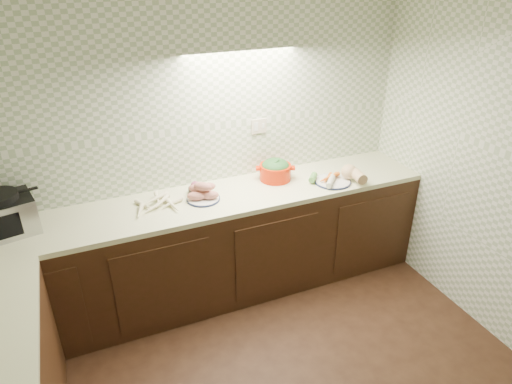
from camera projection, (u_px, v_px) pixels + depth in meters
name	position (u px, v px, depth m)	size (l,w,h in m)	color
room	(308.00, 201.00, 1.93)	(3.60, 3.60, 2.60)	black
counter	(146.00, 342.00, 2.79)	(3.60, 3.60, 0.90)	black
toaster_oven	(2.00, 215.00, 3.01)	(0.46, 0.39, 0.29)	black
parsnip_pile	(157.00, 201.00, 3.40)	(0.31, 0.37, 0.07)	beige
sweet_potato_plate	(203.00, 193.00, 3.46)	(0.26, 0.26, 0.15)	#161D3E
onion_bowl	(197.00, 189.00, 3.56)	(0.14, 0.14, 0.11)	black
dutch_oven	(275.00, 170.00, 3.76)	(0.34, 0.34, 0.18)	red
veg_plate	(340.00, 176.00, 3.75)	(0.45, 0.32, 0.14)	#161D3E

